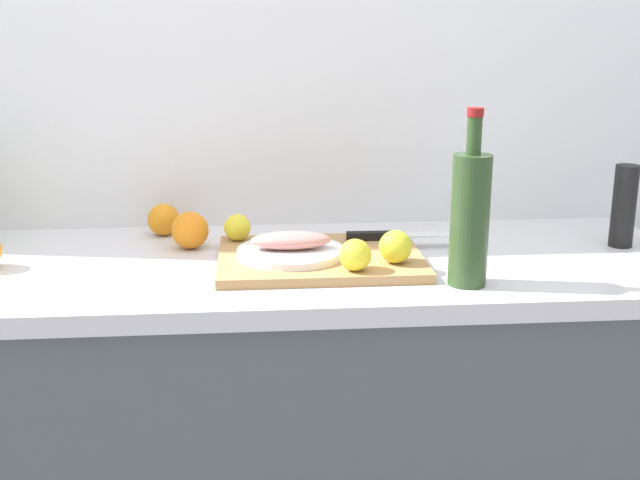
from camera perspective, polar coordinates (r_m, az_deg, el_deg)
The scene contains 13 objects.
back_wall at distance 1.95m, azimuth -6.93°, elevation 11.22°, with size 3.20×0.05×2.50m, color white.
kitchen_counter at distance 1.88m, azimuth -6.44°, elevation -14.74°, with size 2.00×0.60×0.90m.
cutting_board at distance 1.67m, azimuth -0.00°, elevation -1.32°, with size 0.42×0.32×0.02m, color tan.
white_plate at distance 1.65m, azimuth -2.11°, elevation -0.87°, with size 0.22×0.22×0.01m, color white.
fish_fillet at distance 1.65m, azimuth -2.12°, elevation -0.02°, with size 0.17×0.07×0.04m, color tan.
chef_knife at distance 1.78m, azimuth 5.38°, elevation 0.33°, with size 0.29×0.04×0.02m.
lemon_0 at distance 1.55m, azimuth 2.54°, elevation -1.08°, with size 0.06×0.06×0.06m, color yellow.
lemon_1 at distance 1.60m, azimuth 5.42°, elevation -0.48°, with size 0.07×0.07×0.07m, color yellow.
lemon_2 at distance 1.77m, azimuth -5.93°, elevation 0.91°, with size 0.06×0.06×0.06m, color yellow.
wine_bottle at distance 1.53m, azimuth 10.68°, elevation 1.66°, with size 0.07×0.07×0.34m.
orange_1 at distance 1.79m, azimuth -9.28°, elevation 0.70°, with size 0.08×0.08×0.08m, color orange.
orange_3 at distance 1.91m, azimuth -11.13°, elevation 1.44°, with size 0.08×0.08×0.08m, color orange.
pepper_mill at distance 1.90m, azimuth 20.92°, elevation 2.28°, with size 0.05×0.05×0.18m, color black.
Camera 1 is at (0.07, -1.62, 1.40)m, focal length 44.72 mm.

